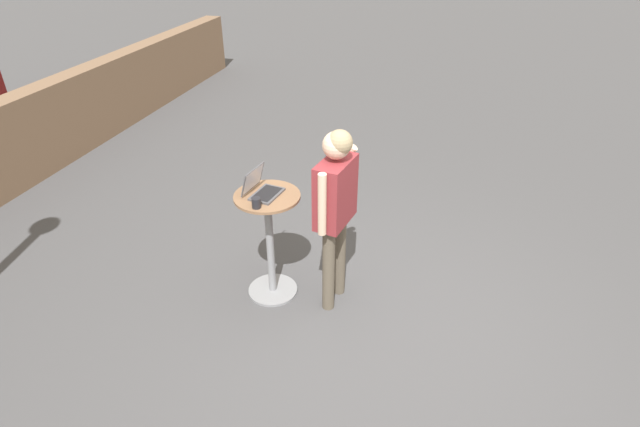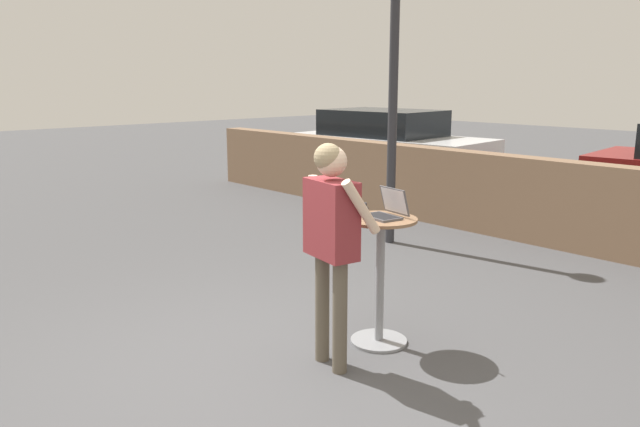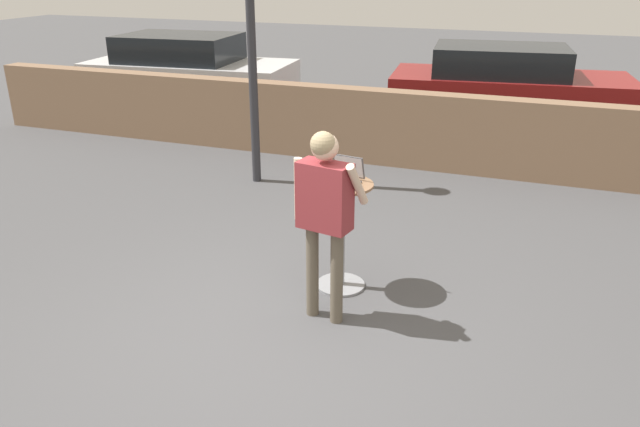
{
  "view_description": "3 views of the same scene",
  "coord_description": "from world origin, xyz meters",
  "px_view_note": "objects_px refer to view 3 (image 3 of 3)",
  "views": [
    {
      "loc": [
        -3.18,
        -0.35,
        3.16
      ],
      "look_at": [
        0.44,
        0.64,
        0.87
      ],
      "focal_mm": 28.0,
      "sensor_mm": 36.0,
      "label": 1
    },
    {
      "loc": [
        3.57,
        -2.56,
        2.15
      ],
      "look_at": [
        0.33,
        0.39,
        1.21
      ],
      "focal_mm": 35.0,
      "sensor_mm": 36.0,
      "label": 2
    },
    {
      "loc": [
        1.98,
        -4.02,
        2.97
      ],
      "look_at": [
        0.28,
        0.58,
        0.96
      ],
      "focal_mm": 35.0,
      "sensor_mm": 36.0,
      "label": 3
    }
  ],
  "objects_px": {
    "standing_person": "(325,203)",
    "cafe_table": "(341,229)",
    "laptop": "(345,176)",
    "parked_car_further_down": "(188,72)",
    "parked_car_near_street": "(507,88)",
    "coffee_mug": "(320,176)"
  },
  "relations": [
    {
      "from": "coffee_mug",
      "to": "parked_car_further_down",
      "type": "distance_m",
      "value": 8.13
    },
    {
      "from": "coffee_mug",
      "to": "parked_car_further_down",
      "type": "xyz_separation_m",
      "value": [
        -5.23,
        6.22,
        -0.33
      ]
    },
    {
      "from": "cafe_table",
      "to": "parked_car_near_street",
      "type": "xyz_separation_m",
      "value": [
        0.93,
        6.59,
        0.19
      ]
    },
    {
      "from": "parked_car_further_down",
      "to": "parked_car_near_street",
      "type": "bearing_deg",
      "value": 3.25
    },
    {
      "from": "cafe_table",
      "to": "laptop",
      "type": "xyz_separation_m",
      "value": [
        0.01,
        0.05,
        0.51
      ]
    },
    {
      "from": "coffee_mug",
      "to": "parked_car_near_street",
      "type": "xyz_separation_m",
      "value": [
        1.15,
        6.58,
        -0.31
      ]
    },
    {
      "from": "cafe_table",
      "to": "coffee_mug",
      "type": "relative_size",
      "value": 9.79
    },
    {
      "from": "parked_car_further_down",
      "to": "cafe_table",
      "type": "bearing_deg",
      "value": -48.83
    },
    {
      "from": "cafe_table",
      "to": "standing_person",
      "type": "height_order",
      "value": "standing_person"
    },
    {
      "from": "parked_car_near_street",
      "to": "parked_car_further_down",
      "type": "distance_m",
      "value": 6.39
    },
    {
      "from": "cafe_table",
      "to": "coffee_mug",
      "type": "xyz_separation_m",
      "value": [
        -0.22,
        0.01,
        0.5
      ]
    },
    {
      "from": "cafe_table",
      "to": "standing_person",
      "type": "xyz_separation_m",
      "value": [
        0.04,
        -0.59,
        0.49
      ]
    },
    {
      "from": "standing_person",
      "to": "parked_car_further_down",
      "type": "bearing_deg",
      "value": 128.83
    },
    {
      "from": "parked_car_further_down",
      "to": "standing_person",
      "type": "bearing_deg",
      "value": -51.17
    },
    {
      "from": "standing_person",
      "to": "cafe_table",
      "type": "bearing_deg",
      "value": 94.26
    },
    {
      "from": "coffee_mug",
      "to": "parked_car_near_street",
      "type": "height_order",
      "value": "parked_car_near_street"
    },
    {
      "from": "laptop",
      "to": "parked_car_further_down",
      "type": "bearing_deg",
      "value": 131.45
    },
    {
      "from": "cafe_table",
      "to": "coffee_mug",
      "type": "bearing_deg",
      "value": 177.85
    },
    {
      "from": "coffee_mug",
      "to": "standing_person",
      "type": "distance_m",
      "value": 0.66
    },
    {
      "from": "standing_person",
      "to": "parked_car_near_street",
      "type": "height_order",
      "value": "standing_person"
    },
    {
      "from": "parked_car_near_street",
      "to": "parked_car_further_down",
      "type": "relative_size",
      "value": 1.0
    },
    {
      "from": "parked_car_near_street",
      "to": "parked_car_further_down",
      "type": "height_order",
      "value": "parked_car_near_street"
    }
  ]
}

